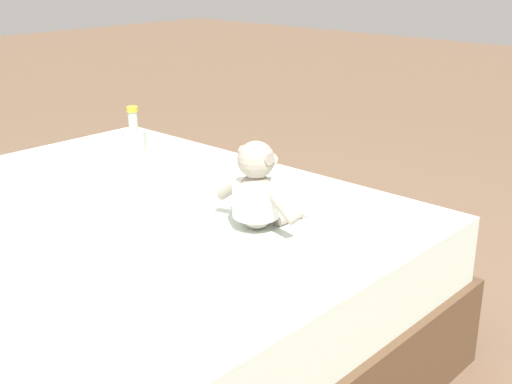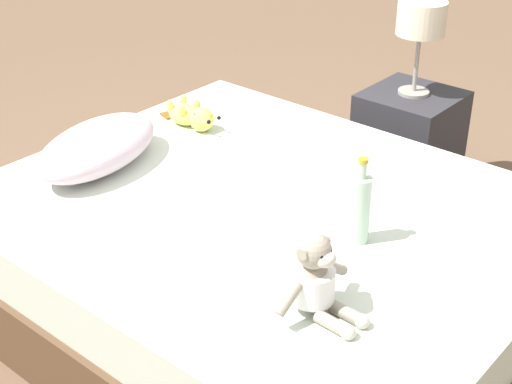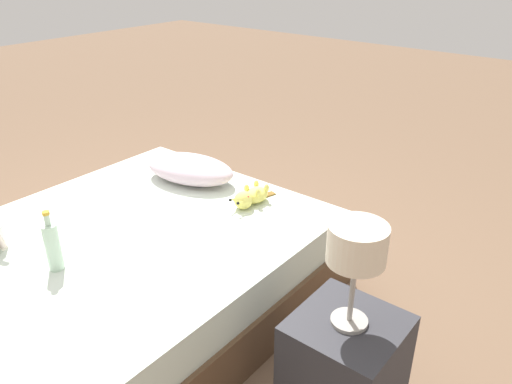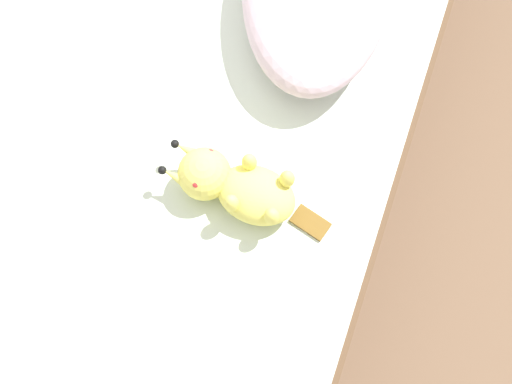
{
  "view_description": "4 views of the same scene",
  "coord_description": "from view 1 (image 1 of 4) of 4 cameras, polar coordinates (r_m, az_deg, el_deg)",
  "views": [
    {
      "loc": [
        -1.45,
        0.74,
        1.13
      ],
      "look_at": [
        -0.36,
        -0.45,
        0.56
      ],
      "focal_mm": 47.18,
      "sensor_mm": 36.0,
      "label": 1
    },
    {
      "loc": [
        -1.71,
        -1.4,
        1.72
      ],
      "look_at": [
        -0.07,
        -0.0,
        0.53
      ],
      "focal_mm": 53.28,
      "sensor_mm": 36.0,
      "label": 2
    },
    {
      "loc": [
        1.83,
        -1.23,
        1.73
      ],
      "look_at": [
        0.29,
        0.69,
        0.52
      ],
      "focal_mm": 35.16,
      "sensor_mm": 36.0,
      "label": 3
    },
    {
      "loc": [
        0.67,
        0.82,
        1.71
      ],
      "look_at": [
        0.29,
        0.69,
        0.52
      ],
      "focal_mm": 48.78,
      "sensor_mm": 36.0,
      "label": 4
    }
  ],
  "objects": [
    {
      "name": "bed",
      "position": [
        1.87,
        -18.15,
        -10.54
      ],
      "size": [
        1.56,
        1.9,
        0.46
      ],
      "color": "brown",
      "rests_on": "ground_plane"
    },
    {
      "name": "plush_monkey",
      "position": [
        1.72,
        0.26,
        -0.03
      ],
      "size": [
        0.29,
        0.23,
        0.24
      ],
      "color": "#9E9384",
      "rests_on": "bed"
    },
    {
      "name": "glass_bottle",
      "position": [
        1.91,
        -10.16,
        2.21
      ],
      "size": [
        0.07,
        0.07,
        0.28
      ],
      "color": "#B2D1B7",
      "rests_on": "bed"
    }
  ]
}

